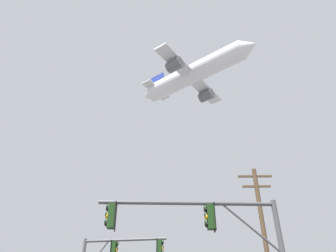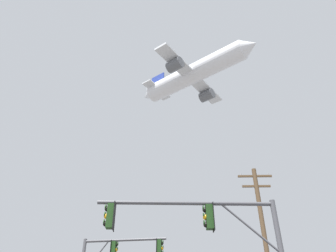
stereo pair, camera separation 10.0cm
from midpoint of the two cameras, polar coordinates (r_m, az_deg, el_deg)
signal_pole_near at (r=12.31m, az=8.01°, el=-18.74°), size 6.82×0.66×5.58m
utility_pole at (r=20.49m, az=17.32°, el=-19.82°), size 2.20×0.28×10.32m
airplane at (r=49.26m, az=4.78°, el=9.34°), size 17.89×14.25×5.53m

